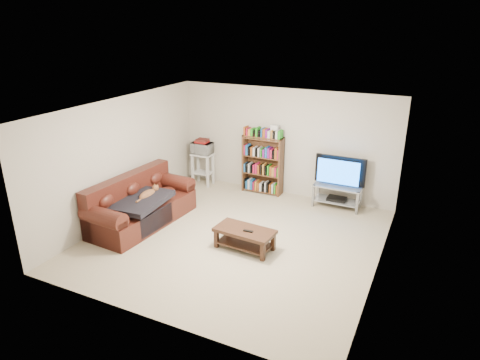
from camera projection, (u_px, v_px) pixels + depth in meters
The scene contains 19 objects.
floor at pixel (235, 239), 7.85m from camera, with size 5.00×5.00×0.00m, color #C7B694.
ceiling at pixel (235, 109), 7.00m from camera, with size 5.00×5.00×0.00m, color white.
wall_back at pixel (285, 142), 9.54m from camera, with size 5.00×5.00×0.00m, color beige.
wall_front at pixel (147, 241), 5.32m from camera, with size 5.00×5.00×0.00m, color beige.
wall_left at pixel (122, 158), 8.44m from camera, with size 5.00×5.00×0.00m, color beige.
wall_right at pixel (384, 203), 6.42m from camera, with size 5.00×5.00×0.00m, color beige.
sofa at pixel (139, 207), 8.37m from camera, with size 1.11×2.28×0.95m.
blanket at pixel (140, 201), 8.08m from camera, with size 0.86×1.11×0.10m, color black.
cat at pixel (147, 194), 8.23m from camera, with size 0.24×0.61×0.18m, color brown, non-canonical shape.
coffee_table at pixel (245, 235), 7.43m from camera, with size 1.07×0.59×0.38m.
remote at pixel (248, 231), 7.30m from camera, with size 0.17×0.05×0.02m, color black.
tv_stand at pixel (337, 192), 9.05m from camera, with size 0.99×0.45×0.49m.
television at pixel (339, 172), 8.89m from camera, with size 1.06×0.14×0.61m, color black.
dvd_player at pixel (337, 199), 9.11m from camera, with size 0.40×0.28×0.06m, color black.
bookshelf at pixel (263, 164), 9.73m from camera, with size 0.93×0.29×1.34m.
shelf_clutter at pixel (268, 132), 9.43m from camera, with size 0.68×0.21×0.28m.
microwave_stand at pixel (203, 165), 10.26m from camera, with size 0.50×0.37×0.78m.
microwave at pixel (202, 148), 10.12m from camera, with size 0.48×0.33×0.27m, color silver.
game_boxes at pixel (202, 142), 10.06m from camera, with size 0.28×0.25×0.05m, color maroon.
Camera 1 is at (3.09, -6.24, 3.79)m, focal length 32.00 mm.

